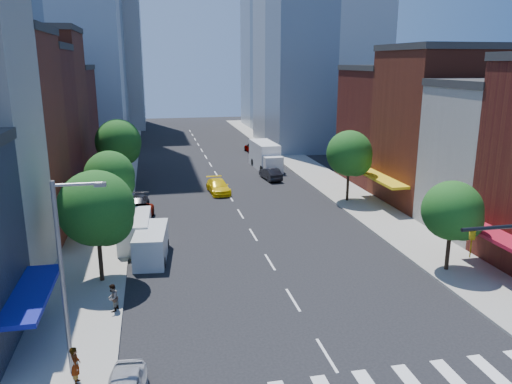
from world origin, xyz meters
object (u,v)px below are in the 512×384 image
(pedestrian_far, at_px, (113,298))
(traffic_car_far, at_px, (253,147))
(traffic_car_oncoming, at_px, (271,174))
(box_truck, at_px, (265,156))
(parked_car_rear, at_px, (138,203))
(parked_car_second, at_px, (136,235))
(parked_car_third, at_px, (139,214))
(cargo_van_near, at_px, (151,245))
(taxi, at_px, (218,186))
(cargo_van_far, at_px, (135,232))
(pedestrian_near, at_px, (76,365))

(pedestrian_far, bearing_deg, traffic_car_far, 177.63)
(traffic_car_oncoming, relative_size, box_truck, 0.52)
(pedestrian_far, bearing_deg, parked_car_rear, -164.95)
(parked_car_second, height_order, traffic_car_far, traffic_car_far)
(parked_car_third, bearing_deg, parked_car_second, -86.90)
(box_truck, height_order, pedestrian_far, box_truck)
(parked_car_rear, bearing_deg, parked_car_second, -82.85)
(cargo_van_near, height_order, pedestrian_far, cargo_van_near)
(traffic_car_far, xyz_separation_m, box_truck, (-0.78, -12.32, 0.81))
(taxi, bearing_deg, cargo_van_near, -116.36)
(box_truck, bearing_deg, parked_car_second, -124.70)
(parked_car_third, xyz_separation_m, traffic_car_far, (17.11, 32.73, 0.10))
(parked_car_second, distance_m, cargo_van_far, 0.88)
(parked_car_second, bearing_deg, parked_car_rear, 85.24)
(cargo_van_far, bearing_deg, taxi, 62.86)
(traffic_car_far, xyz_separation_m, pedestrian_far, (-18.26, -49.72, 0.13))
(pedestrian_near, bearing_deg, parked_car_second, -15.08)
(traffic_car_oncoming, xyz_separation_m, box_truck, (0.88, 6.68, 0.90))
(parked_car_second, distance_m, cargo_van_near, 3.92)
(pedestrian_near, xyz_separation_m, pedestrian_far, (1.14, 6.53, -0.08))
(cargo_van_far, xyz_separation_m, pedestrian_far, (-0.99, -10.76, -0.24))
(parked_car_third, xyz_separation_m, cargo_van_far, (-0.15, -6.22, 0.47))
(pedestrian_far, bearing_deg, traffic_car_oncoming, 169.41)
(cargo_van_far, distance_m, taxi, 17.19)
(parked_car_rear, xyz_separation_m, box_truck, (16.48, 16.55, 0.99))
(cargo_van_far, relative_size, taxi, 1.14)
(cargo_van_far, bearing_deg, traffic_car_oncoming, 54.50)
(parked_car_second, xyz_separation_m, traffic_car_oncoming, (15.60, 19.26, 0.08))
(parked_car_second, height_order, box_truck, box_truck)
(box_truck, bearing_deg, parked_car_rear, -137.15)
(cargo_van_near, relative_size, taxi, 1.10)
(taxi, relative_size, traffic_car_oncoming, 1.13)
(cargo_van_near, height_order, cargo_van_far, cargo_van_far)
(traffic_car_oncoming, relative_size, pedestrian_far, 2.79)
(parked_car_third, relative_size, parked_car_rear, 1.17)
(box_truck, relative_size, pedestrian_near, 4.90)
(box_truck, bearing_deg, taxi, -126.56)
(parked_car_third, height_order, taxi, taxi)
(parked_car_rear, height_order, traffic_car_oncoming, traffic_car_oncoming)
(taxi, distance_m, traffic_car_oncoming, 8.70)
(cargo_van_near, bearing_deg, parked_car_third, 102.44)
(parked_car_second, height_order, traffic_car_oncoming, traffic_car_oncoming)
(traffic_car_far, height_order, pedestrian_far, pedestrian_far)
(taxi, distance_m, box_truck, 14.20)
(pedestrian_near, bearing_deg, cargo_van_far, -15.32)
(parked_car_second, bearing_deg, traffic_car_far, 60.97)
(cargo_van_near, height_order, box_truck, box_truck)
(traffic_car_oncoming, relative_size, pedestrian_near, 2.52)
(taxi, relative_size, traffic_car_far, 1.04)
(pedestrian_near, bearing_deg, traffic_car_far, -27.33)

